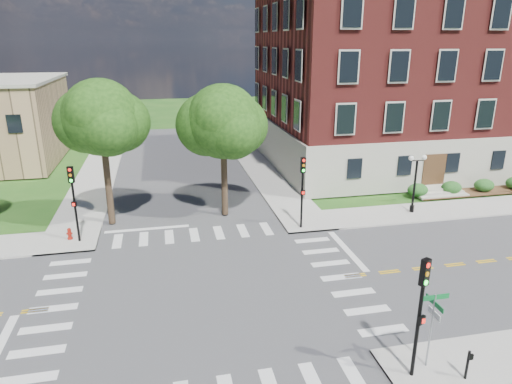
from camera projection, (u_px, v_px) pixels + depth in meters
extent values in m
plane|color=#1C4C15|center=(206.00, 292.00, 22.85)|extent=(160.00, 160.00, 0.00)
cube|color=#3D3D3F|center=(206.00, 292.00, 22.85)|extent=(90.00, 12.00, 0.01)
cube|color=#3D3D3F|center=(206.00, 292.00, 22.85)|extent=(12.00, 90.00, 0.01)
cube|color=#9E9B93|center=(498.00, 206.00, 34.55)|extent=(34.00, 3.50, 0.12)
cube|color=#9E9B93|center=(259.00, 165.00, 45.69)|extent=(3.50, 34.00, 0.12)
cube|color=#9E9B93|center=(97.00, 174.00, 42.64)|extent=(3.50, 34.00, 0.12)
cube|color=silver|center=(347.00, 250.00, 27.37)|extent=(0.40, 5.50, 0.00)
cube|color=#ABA896|center=(414.00, 139.00, 47.27)|extent=(30.00, 20.00, 4.20)
cube|color=maroon|center=(423.00, 59.00, 44.73)|extent=(29.55, 19.70, 11.80)
cube|color=#472D19|center=(434.00, 171.00, 37.30)|extent=(2.00, 0.10, 2.80)
cylinder|color=black|center=(109.00, 190.00, 30.42)|extent=(0.44, 0.44, 4.77)
sphere|color=#183A0F|center=(101.00, 117.00, 28.88)|extent=(4.90, 4.90, 4.90)
cylinder|color=black|center=(225.00, 187.00, 32.10)|extent=(0.44, 0.44, 4.14)
sphere|color=#183A0F|center=(223.00, 122.00, 30.63)|extent=(5.05, 5.05, 5.05)
cylinder|color=black|center=(417.00, 331.00, 16.45)|extent=(0.14, 0.14, 3.80)
cube|color=black|center=(425.00, 272.00, 15.69)|extent=(0.38, 0.33, 1.00)
cylinder|color=red|center=(428.00, 265.00, 15.46)|extent=(0.18, 0.12, 0.18)
cylinder|color=orange|center=(427.00, 274.00, 15.57)|extent=(0.18, 0.12, 0.18)
cylinder|color=#19E533|center=(426.00, 283.00, 15.67)|extent=(0.18, 0.12, 0.18)
cube|color=black|center=(422.00, 320.00, 16.10)|extent=(0.32, 0.23, 0.30)
cylinder|color=black|center=(302.00, 200.00, 29.85)|extent=(0.14, 0.14, 3.80)
cube|color=black|center=(303.00, 165.00, 29.09)|extent=(0.33, 0.24, 1.00)
cylinder|color=red|center=(304.00, 160.00, 28.86)|extent=(0.18, 0.06, 0.18)
cylinder|color=orange|center=(304.00, 165.00, 28.97)|extent=(0.18, 0.06, 0.18)
cylinder|color=#19E533|center=(303.00, 170.00, 29.07)|extent=(0.18, 0.06, 0.18)
cube|color=black|center=(303.00, 193.00, 29.50)|extent=(0.31, 0.13, 0.30)
cylinder|color=black|center=(76.00, 212.00, 27.78)|extent=(0.14, 0.14, 3.80)
cube|color=black|center=(71.00, 175.00, 27.01)|extent=(0.37, 0.30, 1.00)
cylinder|color=red|center=(70.00, 170.00, 26.79)|extent=(0.19, 0.10, 0.18)
cylinder|color=orange|center=(70.00, 175.00, 26.89)|extent=(0.19, 0.10, 0.18)
cylinder|color=#19E533|center=(71.00, 181.00, 27.00)|extent=(0.19, 0.10, 0.18)
cube|color=black|center=(74.00, 204.00, 27.42)|extent=(0.32, 0.20, 0.30)
cylinder|color=black|center=(412.00, 209.00, 33.08)|extent=(0.32, 0.32, 0.50)
cylinder|color=black|center=(414.00, 187.00, 32.56)|extent=(0.16, 0.16, 3.80)
cube|color=black|center=(417.00, 161.00, 31.94)|extent=(1.00, 0.06, 0.06)
sphere|color=white|center=(411.00, 158.00, 31.78)|extent=(0.36, 0.36, 0.36)
sphere|color=white|center=(424.00, 157.00, 31.97)|extent=(0.36, 0.36, 0.36)
cylinder|color=gray|center=(431.00, 331.00, 17.05)|extent=(0.07, 0.07, 3.10)
cube|color=#0C662C|center=(435.00, 297.00, 16.59)|extent=(1.10, 0.03, 0.20)
cube|color=#0C662C|center=(435.00, 303.00, 16.67)|extent=(0.03, 1.10, 0.20)
cube|color=silver|center=(434.00, 314.00, 16.82)|extent=(0.03, 0.75, 0.25)
cylinder|color=black|center=(467.00, 365.00, 16.68)|extent=(0.10, 0.10, 1.20)
cube|color=black|center=(471.00, 357.00, 16.42)|extent=(0.14, 0.08, 0.22)
cylinder|color=#9B160B|center=(70.00, 238.00, 28.62)|extent=(0.32, 0.32, 0.10)
cylinder|color=#9B160B|center=(70.00, 235.00, 28.54)|extent=(0.22, 0.22, 0.60)
sphere|color=#9B160B|center=(69.00, 230.00, 28.44)|extent=(0.24, 0.24, 0.24)
cylinder|color=#9B160B|center=(69.00, 233.00, 28.52)|extent=(0.35, 0.12, 0.12)
cylinder|color=#9B160B|center=(69.00, 233.00, 28.52)|extent=(0.12, 0.35, 0.12)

